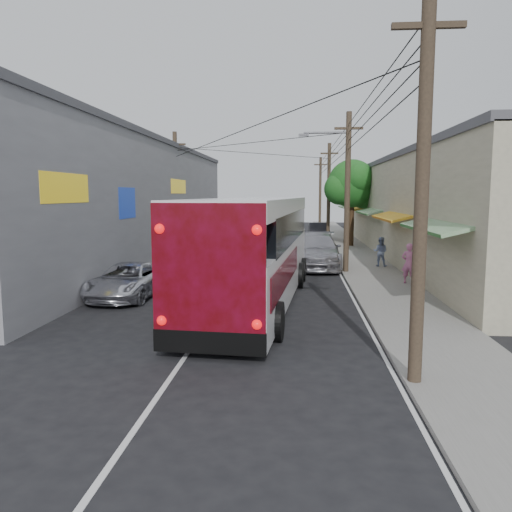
{
  "coord_description": "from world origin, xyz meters",
  "views": [
    {
      "loc": [
        2.73,
        -12.25,
        3.98
      ],
      "look_at": [
        1.15,
        6.77,
        1.62
      ],
      "focal_mm": 35.0,
      "sensor_mm": 36.0,
      "label": 1
    }
  ],
  "objects_px": {
    "coach_bus": "(255,249)",
    "pedestrian_far": "(380,252)",
    "jeepney": "(128,281)",
    "parked_suv": "(316,251)",
    "parked_car_far": "(319,232)",
    "pedestrian_near": "(409,263)",
    "parked_car_mid": "(314,246)"
  },
  "relations": [
    {
      "from": "parked_suv",
      "to": "parked_car_mid",
      "type": "height_order",
      "value": "parked_suv"
    },
    {
      "from": "coach_bus",
      "to": "parked_suv",
      "type": "distance_m",
      "value": 9.69
    },
    {
      "from": "parked_suv",
      "to": "pedestrian_far",
      "type": "distance_m",
      "value": 3.43
    },
    {
      "from": "coach_bus",
      "to": "parked_suv",
      "type": "xyz_separation_m",
      "value": [
        2.59,
        9.28,
        -1.08
      ]
    },
    {
      "from": "parked_suv",
      "to": "jeepney",
      "type": "bearing_deg",
      "value": -129.71
    },
    {
      "from": "coach_bus",
      "to": "pedestrian_far",
      "type": "bearing_deg",
      "value": 61.2
    },
    {
      "from": "coach_bus",
      "to": "parked_car_far",
      "type": "xyz_separation_m",
      "value": [
        3.39,
        25.14,
        -1.21
      ]
    },
    {
      "from": "jeepney",
      "to": "pedestrian_near",
      "type": "xyz_separation_m",
      "value": [
        11.4,
        3.36,
        0.34
      ]
    },
    {
      "from": "parked_suv",
      "to": "coach_bus",
      "type": "bearing_deg",
      "value": -104.27
    },
    {
      "from": "coach_bus",
      "to": "pedestrian_far",
      "type": "distance_m",
      "value": 11.0
    },
    {
      "from": "jeepney",
      "to": "pedestrian_far",
      "type": "bearing_deg",
      "value": 40.69
    },
    {
      "from": "parked_car_mid",
      "to": "pedestrian_near",
      "type": "height_order",
      "value": "pedestrian_near"
    },
    {
      "from": "parked_suv",
      "to": "pedestrian_near",
      "type": "relative_size",
      "value": 3.56
    },
    {
      "from": "jeepney",
      "to": "coach_bus",
      "type": "bearing_deg",
      "value": -3.49
    },
    {
      "from": "coach_bus",
      "to": "pedestrian_far",
      "type": "height_order",
      "value": "coach_bus"
    },
    {
      "from": "jeepney",
      "to": "parked_suv",
      "type": "relative_size",
      "value": 0.76
    },
    {
      "from": "jeepney",
      "to": "pedestrian_far",
      "type": "xyz_separation_m",
      "value": [
        11.03,
        8.59,
        0.25
      ]
    },
    {
      "from": "parked_car_far",
      "to": "parked_suv",
      "type": "bearing_deg",
      "value": -94.28
    },
    {
      "from": "parked_car_far",
      "to": "pedestrian_near",
      "type": "relative_size",
      "value": 2.69
    },
    {
      "from": "coach_bus",
      "to": "pedestrian_near",
      "type": "bearing_deg",
      "value": 35.99
    },
    {
      "from": "parked_suv",
      "to": "pedestrian_far",
      "type": "xyz_separation_m",
      "value": [
        3.43,
        -0.14,
        -0.0
      ]
    },
    {
      "from": "parked_car_mid",
      "to": "parked_car_far",
      "type": "bearing_deg",
      "value": 88.98
    },
    {
      "from": "jeepney",
      "to": "parked_suv",
      "type": "distance_m",
      "value": 11.58
    },
    {
      "from": "parked_suv",
      "to": "pedestrian_far",
      "type": "height_order",
      "value": "parked_suv"
    },
    {
      "from": "parked_suv",
      "to": "parked_car_mid",
      "type": "xyz_separation_m",
      "value": [
        0.0,
        4.91,
        -0.22
      ]
    },
    {
      "from": "parked_car_far",
      "to": "pedestrian_near",
      "type": "xyz_separation_m",
      "value": [
        3.0,
        -21.23,
        0.22
      ]
    },
    {
      "from": "coach_bus",
      "to": "parked_car_far",
      "type": "relative_size",
      "value": 2.85
    },
    {
      "from": "parked_suv",
      "to": "parked_car_mid",
      "type": "distance_m",
      "value": 4.92
    },
    {
      "from": "coach_bus",
      "to": "parked_car_mid",
      "type": "distance_m",
      "value": 14.48
    },
    {
      "from": "coach_bus",
      "to": "pedestrian_near",
      "type": "relative_size",
      "value": 7.65
    },
    {
      "from": "pedestrian_near",
      "to": "parked_car_far",
      "type": "bearing_deg",
      "value": -57.88
    },
    {
      "from": "pedestrian_near",
      "to": "pedestrian_far",
      "type": "bearing_deg",
      "value": -61.88
    }
  ]
}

